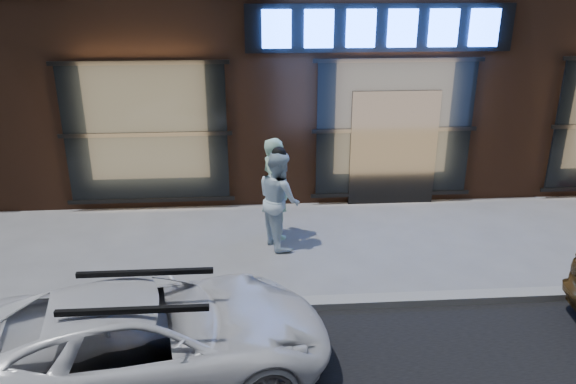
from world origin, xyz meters
TOP-DOWN VIEW (x-y plane):
  - ground at (0.00, 0.00)m, footprint 90.00×90.00m
  - curb at (0.00, 0.00)m, footprint 60.00×0.25m
  - man_bowtie at (-2.52, 2.46)m, footprint 0.72×0.82m
  - man_cap at (-2.47, 2.09)m, footprint 0.92×1.03m
  - white_suv at (-4.23, -1.47)m, footprint 4.67×2.82m

SIDE VIEW (x-z plane):
  - ground at x=0.00m, z-range 0.00..0.00m
  - curb at x=0.00m, z-range 0.00..0.12m
  - white_suv at x=-4.23m, z-range 0.00..1.21m
  - man_cap at x=-2.47m, z-range 0.00..1.76m
  - man_bowtie at x=-2.52m, z-range 0.00..1.89m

